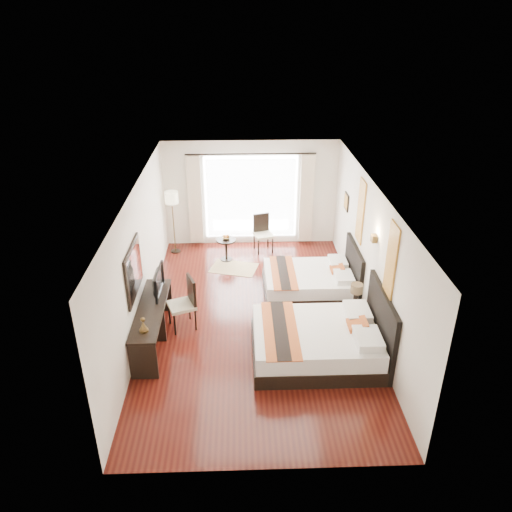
{
  "coord_description": "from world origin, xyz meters",
  "views": [
    {
      "loc": [
        -0.31,
        -8.62,
        5.79
      ],
      "look_at": [
        0.02,
        0.45,
        1.23
      ],
      "focal_mm": 35.0,
      "sensor_mm": 36.0,
      "label": 1
    }
  ],
  "objects_px": {
    "bed_near": "(321,341)",
    "vase": "(360,305)",
    "console_desk": "(153,325)",
    "floor_lamp": "(172,202)",
    "nightstand": "(356,315)",
    "window_chair": "(263,240)",
    "bed_far": "(312,281)",
    "fruit_bowl": "(226,238)",
    "table_lamp": "(357,290)",
    "side_table": "(226,250)",
    "television": "(155,282)",
    "desk_chair": "(183,313)"
  },
  "relations": [
    {
      "from": "console_desk",
      "to": "floor_lamp",
      "type": "bearing_deg",
      "value": 90.15
    },
    {
      "from": "bed_near",
      "to": "console_desk",
      "type": "bearing_deg",
      "value": 169.57
    },
    {
      "from": "side_table",
      "to": "desk_chair",
      "type": "bearing_deg",
      "value": -105.39
    },
    {
      "from": "bed_far",
      "to": "console_desk",
      "type": "relative_size",
      "value": 0.92
    },
    {
      "from": "bed_far",
      "to": "television",
      "type": "bearing_deg",
      "value": -160.41
    },
    {
      "from": "fruit_bowl",
      "to": "window_chair",
      "type": "bearing_deg",
      "value": 27.29
    },
    {
      "from": "nightstand",
      "to": "floor_lamp",
      "type": "bearing_deg",
      "value": 138.85
    },
    {
      "from": "bed_far",
      "to": "side_table",
      "type": "bearing_deg",
      "value": 139.01
    },
    {
      "from": "bed_near",
      "to": "vase",
      "type": "xyz_separation_m",
      "value": [
        0.88,
        0.82,
        0.23
      ]
    },
    {
      "from": "bed_far",
      "to": "bed_near",
      "type": "bearing_deg",
      "value": -93.89
    },
    {
      "from": "desk_chair",
      "to": "floor_lamp",
      "type": "distance_m",
      "value": 3.65
    },
    {
      "from": "console_desk",
      "to": "table_lamp",
      "type": "bearing_deg",
      "value": 7.28
    },
    {
      "from": "floor_lamp",
      "to": "fruit_bowl",
      "type": "distance_m",
      "value": 1.65
    },
    {
      "from": "television",
      "to": "side_table",
      "type": "height_order",
      "value": "television"
    },
    {
      "from": "desk_chair",
      "to": "bed_near",
      "type": "bearing_deg",
      "value": 136.66
    },
    {
      "from": "floor_lamp",
      "to": "bed_near",
      "type": "bearing_deg",
      "value": -55.1
    },
    {
      "from": "nightstand",
      "to": "floor_lamp",
      "type": "height_order",
      "value": "floor_lamp"
    },
    {
      "from": "bed_far",
      "to": "console_desk",
      "type": "height_order",
      "value": "bed_far"
    },
    {
      "from": "bed_near",
      "to": "side_table",
      "type": "distance_m",
      "value": 4.36
    },
    {
      "from": "floor_lamp",
      "to": "fruit_bowl",
      "type": "bearing_deg",
      "value": -20.34
    },
    {
      "from": "window_chair",
      "to": "bed_far",
      "type": "bearing_deg",
      "value": 9.0
    },
    {
      "from": "table_lamp",
      "to": "television",
      "type": "xyz_separation_m",
      "value": [
        -3.96,
        0.04,
        0.24
      ]
    },
    {
      "from": "television",
      "to": "fruit_bowl",
      "type": "relative_size",
      "value": 4.52
    },
    {
      "from": "bed_far",
      "to": "window_chair",
      "type": "xyz_separation_m",
      "value": [
        -0.99,
        2.2,
        0.0
      ]
    },
    {
      "from": "console_desk",
      "to": "fruit_bowl",
      "type": "xyz_separation_m",
      "value": [
        1.34,
        3.42,
        0.22
      ]
    },
    {
      "from": "nightstand",
      "to": "console_desk",
      "type": "height_order",
      "value": "console_desk"
    },
    {
      "from": "window_chair",
      "to": "fruit_bowl",
      "type": "bearing_deg",
      "value": -77.91
    },
    {
      "from": "side_table",
      "to": "window_chair",
      "type": "relative_size",
      "value": 0.58
    },
    {
      "from": "floor_lamp",
      "to": "fruit_bowl",
      "type": "xyz_separation_m",
      "value": [
        1.35,
        -0.5,
        -0.8
      ]
    },
    {
      "from": "fruit_bowl",
      "to": "bed_far",
      "type": "bearing_deg",
      "value": -41.33
    },
    {
      "from": "console_desk",
      "to": "floor_lamp",
      "type": "height_order",
      "value": "floor_lamp"
    },
    {
      "from": "fruit_bowl",
      "to": "bed_near",
      "type": "bearing_deg",
      "value": -65.88
    },
    {
      "from": "vase",
      "to": "fruit_bowl",
      "type": "distance_m",
      "value": 4.15
    },
    {
      "from": "console_desk",
      "to": "side_table",
      "type": "bearing_deg",
      "value": 68.53
    },
    {
      "from": "bed_near",
      "to": "floor_lamp",
      "type": "bearing_deg",
      "value": 124.9
    },
    {
      "from": "television",
      "to": "window_chair",
      "type": "xyz_separation_m",
      "value": [
        2.27,
        3.36,
        -0.71
      ]
    },
    {
      "from": "nightstand",
      "to": "fruit_bowl",
      "type": "xyz_separation_m",
      "value": [
        -2.66,
        3.0,
        0.37
      ]
    },
    {
      "from": "bed_near",
      "to": "table_lamp",
      "type": "distance_m",
      "value": 1.44
    },
    {
      "from": "bed_near",
      "to": "table_lamp",
      "type": "relative_size",
      "value": 6.07
    },
    {
      "from": "vase",
      "to": "desk_chair",
      "type": "relative_size",
      "value": 0.13
    },
    {
      "from": "console_desk",
      "to": "desk_chair",
      "type": "height_order",
      "value": "desk_chair"
    },
    {
      "from": "television",
      "to": "side_table",
      "type": "distance_m",
      "value": 3.22
    },
    {
      "from": "bed_far",
      "to": "floor_lamp",
      "type": "xyz_separation_m",
      "value": [
        -3.29,
        2.21,
        1.1
      ]
    },
    {
      "from": "console_desk",
      "to": "floor_lamp",
      "type": "xyz_separation_m",
      "value": [
        -0.01,
        3.92,
        1.02
      ]
    },
    {
      "from": "bed_near",
      "to": "vase",
      "type": "bearing_deg",
      "value": 43.08
    },
    {
      "from": "floor_lamp",
      "to": "bed_far",
      "type": "bearing_deg",
      "value": -33.87
    },
    {
      "from": "bed_far",
      "to": "floor_lamp",
      "type": "bearing_deg",
      "value": 146.13
    },
    {
      "from": "side_table",
      "to": "window_chair",
      "type": "bearing_deg",
      "value": 28.25
    },
    {
      "from": "vase",
      "to": "desk_chair",
      "type": "height_order",
      "value": "desk_chair"
    },
    {
      "from": "vase",
      "to": "television",
      "type": "bearing_deg",
      "value": 175.63
    }
  ]
}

